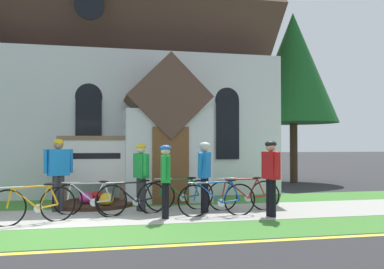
{
  "coord_description": "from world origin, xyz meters",
  "views": [
    {
      "loc": [
        0.74,
        -8.03,
        1.62
      ],
      "look_at": [
        3.11,
        2.94,
        1.89
      ],
      "focal_mm": 39.18,
      "sensor_mm": 36.0,
      "label": 1
    }
  ],
  "objects_px": {
    "church_sign": "(93,160)",
    "cyclist_in_yellow_jersey": "(165,176)",
    "bicycle_orange": "(90,199)",
    "cyclist_in_blue_jersey": "(271,172)",
    "cyclist_in_orange_jersey": "(141,172)",
    "bicycle_red": "(180,194)",
    "roadside_conifer": "(293,68)",
    "cyclist_in_green_jersey": "(59,168)",
    "bicycle_blue": "(34,205)",
    "bicycle_silver": "(244,195)",
    "bicycle_black": "(217,199)",
    "bicycle_yellow": "(132,198)",
    "cyclist_in_white_jersey": "(205,171)"
  },
  "relations": [
    {
      "from": "cyclist_in_blue_jersey",
      "to": "bicycle_silver",
      "type": "bearing_deg",
      "value": 105.37
    },
    {
      "from": "bicycle_red",
      "to": "cyclist_in_yellow_jersey",
      "type": "relative_size",
      "value": 1.08
    },
    {
      "from": "cyclist_in_green_jersey",
      "to": "cyclist_in_blue_jersey",
      "type": "relative_size",
      "value": 1.03
    },
    {
      "from": "cyclist_in_yellow_jersey",
      "to": "roadside_conifer",
      "type": "bearing_deg",
      "value": 48.23
    },
    {
      "from": "cyclist_in_green_jersey",
      "to": "cyclist_in_yellow_jersey",
      "type": "relative_size",
      "value": 1.09
    },
    {
      "from": "church_sign",
      "to": "cyclist_in_white_jersey",
      "type": "relative_size",
      "value": 1.16
    },
    {
      "from": "cyclist_in_blue_jersey",
      "to": "cyclist_in_orange_jersey",
      "type": "bearing_deg",
      "value": 153.43
    },
    {
      "from": "church_sign",
      "to": "bicycle_yellow",
      "type": "height_order",
      "value": "church_sign"
    },
    {
      "from": "bicycle_orange",
      "to": "cyclist_in_green_jersey",
      "type": "bearing_deg",
      "value": 138.83
    },
    {
      "from": "church_sign",
      "to": "bicycle_blue",
      "type": "relative_size",
      "value": 1.19
    },
    {
      "from": "bicycle_blue",
      "to": "bicycle_black",
      "type": "distance_m",
      "value": 3.92
    },
    {
      "from": "bicycle_red",
      "to": "cyclist_in_green_jersey",
      "type": "height_order",
      "value": "cyclist_in_green_jersey"
    },
    {
      "from": "church_sign",
      "to": "cyclist_in_yellow_jersey",
      "type": "height_order",
      "value": "church_sign"
    },
    {
      "from": "bicycle_red",
      "to": "bicycle_black",
      "type": "relative_size",
      "value": 0.96
    },
    {
      "from": "bicycle_silver",
      "to": "cyclist_in_yellow_jersey",
      "type": "bearing_deg",
      "value": -160.61
    },
    {
      "from": "church_sign",
      "to": "roadside_conifer",
      "type": "xyz_separation_m",
      "value": [
        8.21,
        4.72,
        3.71
      ]
    },
    {
      "from": "bicycle_silver",
      "to": "bicycle_red",
      "type": "bearing_deg",
      "value": 166.79
    },
    {
      "from": "cyclist_in_blue_jersey",
      "to": "bicycle_yellow",
      "type": "bearing_deg",
      "value": 163.35
    },
    {
      "from": "bicycle_red",
      "to": "bicycle_orange",
      "type": "bearing_deg",
      "value": -172.4
    },
    {
      "from": "bicycle_red",
      "to": "bicycle_blue",
      "type": "distance_m",
      "value": 3.43
    },
    {
      "from": "church_sign",
      "to": "bicycle_orange",
      "type": "xyz_separation_m",
      "value": [
        -0.04,
        -1.9,
        -0.81
      ]
    },
    {
      "from": "bicycle_red",
      "to": "bicycle_yellow",
      "type": "bearing_deg",
      "value": -158.32
    },
    {
      "from": "bicycle_orange",
      "to": "bicycle_black",
      "type": "relative_size",
      "value": 0.94
    },
    {
      "from": "bicycle_black",
      "to": "cyclist_in_yellow_jersey",
      "type": "xyz_separation_m",
      "value": [
        -1.19,
        -0.06,
        0.55
      ]
    },
    {
      "from": "bicycle_silver",
      "to": "cyclist_in_green_jersey",
      "type": "bearing_deg",
      "value": 170.62
    },
    {
      "from": "bicycle_blue",
      "to": "bicycle_orange",
      "type": "bearing_deg",
      "value": 37.27
    },
    {
      "from": "bicycle_black",
      "to": "church_sign",
      "type": "bearing_deg",
      "value": 136.57
    },
    {
      "from": "bicycle_black",
      "to": "cyclist_in_blue_jersey",
      "type": "relative_size",
      "value": 1.06
    },
    {
      "from": "cyclist_in_blue_jersey",
      "to": "roadside_conifer",
      "type": "xyz_separation_m",
      "value": [
        4.28,
        7.7,
        3.89
      ]
    },
    {
      "from": "bicycle_black",
      "to": "cyclist_in_yellow_jersey",
      "type": "height_order",
      "value": "cyclist_in_yellow_jersey"
    },
    {
      "from": "church_sign",
      "to": "bicycle_silver",
      "type": "bearing_deg",
      "value": -28.35
    },
    {
      "from": "cyclist_in_orange_jersey",
      "to": "cyclist_in_green_jersey",
      "type": "height_order",
      "value": "cyclist_in_green_jersey"
    },
    {
      "from": "bicycle_red",
      "to": "cyclist_in_yellow_jersey",
      "type": "distance_m",
      "value": 1.32
    },
    {
      "from": "roadside_conifer",
      "to": "bicycle_black",
      "type": "bearing_deg",
      "value": -126.43
    },
    {
      "from": "bicycle_black",
      "to": "cyclist_in_orange_jersey",
      "type": "xyz_separation_m",
      "value": [
        -1.63,
        1.04,
        0.57
      ]
    },
    {
      "from": "bicycle_yellow",
      "to": "cyclist_in_yellow_jersey",
      "type": "distance_m",
      "value": 1.06
    },
    {
      "from": "cyclist_in_white_jersey",
      "to": "cyclist_in_blue_jersey",
      "type": "bearing_deg",
      "value": -33.18
    },
    {
      "from": "cyclist_in_blue_jersey",
      "to": "roadside_conifer",
      "type": "height_order",
      "value": "roadside_conifer"
    },
    {
      "from": "church_sign",
      "to": "bicycle_black",
      "type": "relative_size",
      "value": 1.08
    },
    {
      "from": "bicycle_blue",
      "to": "cyclist_in_blue_jersey",
      "type": "relative_size",
      "value": 0.96
    },
    {
      "from": "bicycle_blue",
      "to": "cyclist_in_orange_jersey",
      "type": "xyz_separation_m",
      "value": [
        2.29,
        1.13,
        0.56
      ]
    },
    {
      "from": "church_sign",
      "to": "bicycle_yellow",
      "type": "relative_size",
      "value": 1.17
    },
    {
      "from": "bicycle_red",
      "to": "cyclist_in_blue_jersey",
      "type": "height_order",
      "value": "cyclist_in_blue_jersey"
    },
    {
      "from": "bicycle_blue",
      "to": "cyclist_in_white_jersey",
      "type": "bearing_deg",
      "value": 9.14
    },
    {
      "from": "cyclist_in_orange_jersey",
      "to": "cyclist_in_yellow_jersey",
      "type": "height_order",
      "value": "cyclist_in_orange_jersey"
    },
    {
      "from": "bicycle_silver",
      "to": "cyclist_in_orange_jersey",
      "type": "relative_size",
      "value": 1.1
    },
    {
      "from": "cyclist_in_green_jersey",
      "to": "cyclist_in_white_jersey",
      "type": "bearing_deg",
      "value": -14.59
    },
    {
      "from": "bicycle_silver",
      "to": "bicycle_black",
      "type": "bearing_deg",
      "value": -142.53
    },
    {
      "from": "bicycle_black",
      "to": "bicycle_orange",
      "type": "bearing_deg",
      "value": 165.31
    },
    {
      "from": "cyclist_in_yellow_jersey",
      "to": "church_sign",
      "type": "bearing_deg",
      "value": 120.54
    }
  ]
}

